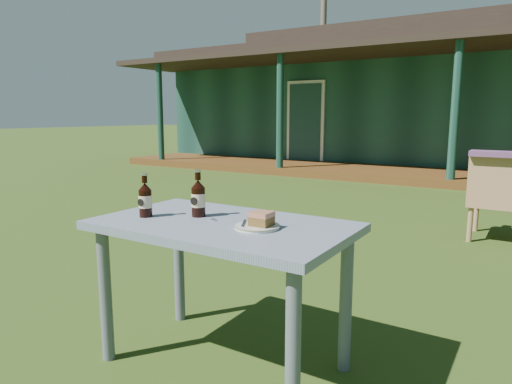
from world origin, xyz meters
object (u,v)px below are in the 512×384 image
Objects in this scene: cola_bottle_near at (198,198)px; cola_bottle_far at (145,199)px; armchair_left at (505,194)px; plate at (257,226)px; cake_slice at (261,219)px; cafe_table at (222,243)px.

cola_bottle_near is 0.26m from cola_bottle_far.
cola_bottle_near reaches higher than armchair_left.
plate is 0.60m from cola_bottle_far.
cake_slice is at bearing -103.28° from armchair_left.
cola_bottle_near reaches higher than cola_bottle_far.
cola_bottle_near is 3.40m from armchair_left.
armchair_left is at bearing 76.72° from cake_slice.
cake_slice is 0.11× the size of armchair_left.
armchair_left reaches higher than cake_slice.
armchair_left is (0.78, 3.23, -0.26)m from plate.
cake_slice is at bearing 9.20° from cola_bottle_far.
cake_slice reaches higher than cafe_table.
plate is at bearing -3.74° from cafe_table.
armchair_left is (0.76, 3.22, -0.29)m from cake_slice.
cola_bottle_far is 0.26× the size of armchair_left.
plate is at bearing -7.57° from cola_bottle_near.
plate is 0.38m from cola_bottle_near.
cafe_table is 1.43× the size of armchair_left.
cafe_table is 0.23m from plate.
cola_bottle_far is 3.61m from armchair_left.
cake_slice is 0.43× the size of cola_bottle_far.
plate is 0.24× the size of armchair_left.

